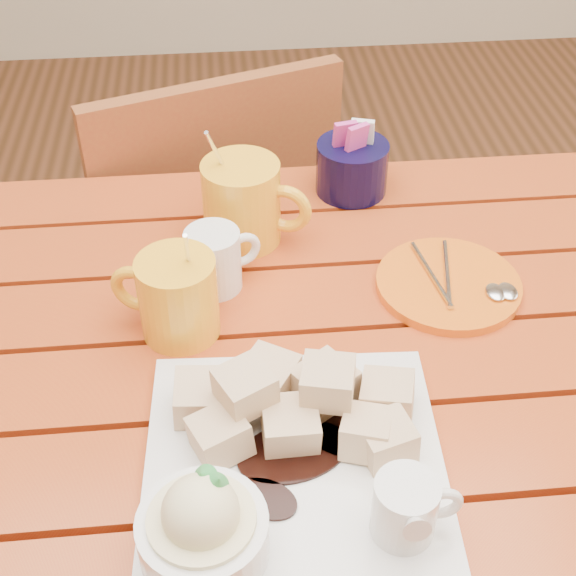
{
  "coord_description": "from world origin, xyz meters",
  "views": [
    {
      "loc": [
        -0.07,
        -0.57,
        1.35
      ],
      "look_at": [
        -0.01,
        0.05,
        0.82
      ],
      "focal_mm": 50.0,
      "sensor_mm": 36.0,
      "label": 1
    }
  ],
  "objects": [
    {
      "name": "table",
      "position": [
        0.0,
        0.0,
        0.64
      ],
      "size": [
        1.2,
        0.79,
        0.75
      ],
      "color": "#AB2D16",
      "rests_on": "ground"
    },
    {
      "name": "dessert_plate",
      "position": [
        -0.04,
        -0.14,
        0.78
      ],
      "size": [
        0.28,
        0.28,
        0.11
      ],
      "rotation": [
        0.0,
        0.0,
        -0.05
      ],
      "color": "white",
      "rests_on": "table"
    },
    {
      "name": "coffee_mug_left",
      "position": [
        -0.13,
        0.07,
        0.8
      ],
      "size": [
        0.12,
        0.08,
        0.14
      ],
      "rotation": [
        0.0,
        0.0,
        -0.38
      ],
      "color": "#FDAC20",
      "rests_on": "table"
    },
    {
      "name": "coffee_mug_right",
      "position": [
        -0.04,
        0.24,
        0.8
      ],
      "size": [
        0.13,
        0.09,
        0.16
      ],
      "rotation": [
        0.0,
        0.0,
        -0.35
      ],
      "color": "#FDAC20",
      "rests_on": "table"
    },
    {
      "name": "cream_pitcher",
      "position": [
        -0.08,
        0.14,
        0.79
      ],
      "size": [
        0.09,
        0.08,
        0.08
      ],
      "rotation": [
        0.0,
        0.0,
        0.39
      ],
      "color": "white",
      "rests_on": "table"
    },
    {
      "name": "sugar_caddy",
      "position": [
        0.1,
        0.33,
        0.79
      ],
      "size": [
        0.1,
        0.1,
        0.1
      ],
      "color": "black",
      "rests_on": "table"
    },
    {
      "name": "orange_saucer",
      "position": [
        0.18,
        0.11,
        0.76
      ],
      "size": [
        0.17,
        0.17,
        0.02
      ],
      "rotation": [
        0.0,
        0.0,
        -0.05
      ],
      "color": "orange",
      "rests_on": "table"
    },
    {
      "name": "chair_far",
      "position": [
        -0.11,
        0.58,
        0.47
      ],
      "size": [
        0.51,
        0.51,
        0.84
      ],
      "rotation": [
        0.0,
        0.0,
        3.47
      ],
      "color": "brown",
      "rests_on": "ground"
    }
  ]
}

